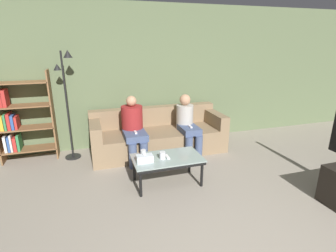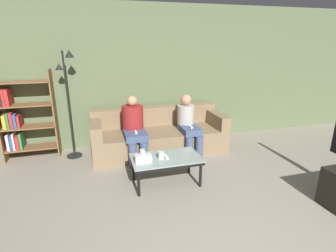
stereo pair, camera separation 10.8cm
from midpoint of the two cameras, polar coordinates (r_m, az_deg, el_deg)
The scene contains 11 objects.
wall_back at distance 5.06m, azimuth -2.94°, elevation 10.70°, with size 12.00×0.06×2.60m.
couch at distance 4.81m, azimuth -1.36°, elevation -2.08°, with size 2.38×0.87×0.77m.
coffee_table at distance 3.68m, azimuth 0.42°, elevation -7.43°, with size 0.96×0.55×0.40m.
cup_near_left at distance 3.60m, azimuth -0.64°, elevation -6.40°, with size 0.08×0.08×0.10m.
cup_near_right at distance 3.72m, azimuth -4.77°, elevation -5.77°, with size 0.08×0.08×0.09m.
tissue_box at distance 3.53m, azimuth -4.55°, elevation -7.02°, with size 0.22×0.12×0.13m.
game_remote at distance 3.66m, azimuth 0.42°, elevation -6.69°, with size 0.04×0.15×0.02m.
bookshelf at distance 4.96m, azimuth -28.84°, elevation 1.41°, with size 0.87×0.32×1.51m.
standing_lamp at distance 4.61m, azimuth -20.24°, elevation 6.57°, with size 0.31×0.26×1.81m.
seated_person_left_end at distance 4.43m, azimuth -6.72°, elevation -0.02°, with size 0.36×0.72×1.08m.
seated_person_mid_left at distance 4.66m, azimuth 5.04°, elevation 0.63°, with size 0.31×0.67×1.05m.
Camera 2 is at (-1.07, -1.36, 1.93)m, focal length 28.00 mm.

